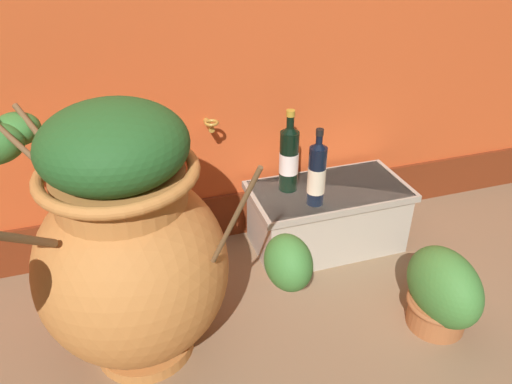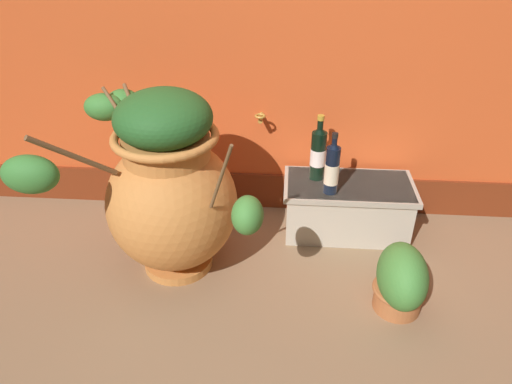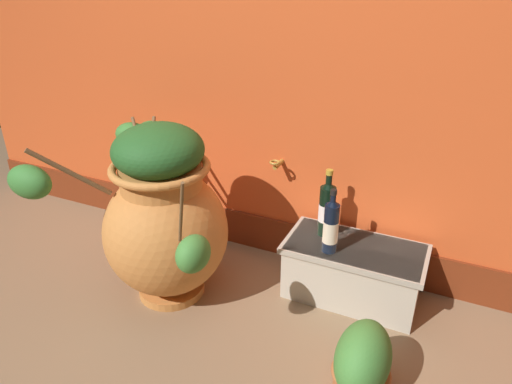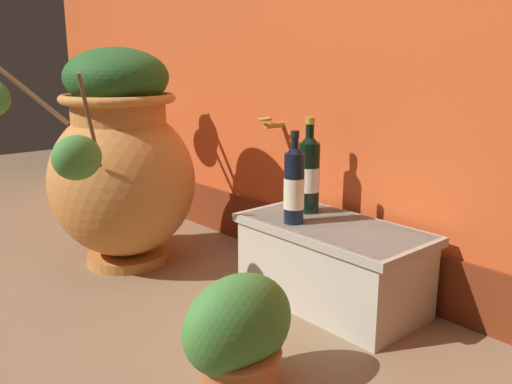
{
  "view_description": "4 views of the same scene",
  "coord_description": "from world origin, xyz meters",
  "px_view_note": "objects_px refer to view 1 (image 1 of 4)",
  "views": [
    {
      "loc": [
        -0.41,
        -0.7,
        1.33
      ],
      "look_at": [
        0.05,
        0.74,
        0.43
      ],
      "focal_mm": 34.19,
      "sensor_mm": 36.0,
      "label": 1
    },
    {
      "loc": [
        0.11,
        -1.22,
        1.52
      ],
      "look_at": [
        -0.04,
        0.69,
        0.34
      ],
      "focal_mm": 33.06,
      "sensor_mm": 36.0,
      "label": 2
    },
    {
      "loc": [
        0.78,
        -0.99,
        1.5
      ],
      "look_at": [
        -0.07,
        0.83,
        0.51
      ],
      "focal_mm": 32.31,
      "sensor_mm": 36.0,
      "label": 3
    },
    {
      "loc": [
        1.61,
        -0.48,
        0.85
      ],
      "look_at": [
        0.11,
        0.82,
        0.36
      ],
      "focal_mm": 38.35,
      "sensor_mm": 36.0,
      "label": 4
    }
  ],
  "objects_px": {
    "wine_bottle_left": "(317,173)",
    "wine_bottle_middle": "(289,157)",
    "terracotta_urn": "(127,246)",
    "potted_shrub": "(442,292)"
  },
  "relations": [
    {
      "from": "wine_bottle_left",
      "to": "wine_bottle_middle",
      "type": "distance_m",
      "value": 0.15
    },
    {
      "from": "terracotta_urn",
      "to": "wine_bottle_middle",
      "type": "height_order",
      "value": "terracotta_urn"
    },
    {
      "from": "wine_bottle_left",
      "to": "potted_shrub",
      "type": "xyz_separation_m",
      "value": [
        0.28,
        -0.48,
        -0.27
      ]
    },
    {
      "from": "wine_bottle_left",
      "to": "wine_bottle_middle",
      "type": "xyz_separation_m",
      "value": [
        -0.06,
        0.14,
        0.01
      ]
    },
    {
      "from": "terracotta_urn",
      "to": "potted_shrub",
      "type": "relative_size",
      "value": 2.97
    },
    {
      "from": "potted_shrub",
      "to": "wine_bottle_left",
      "type": "bearing_deg",
      "value": 120.68
    },
    {
      "from": "terracotta_urn",
      "to": "wine_bottle_left",
      "type": "xyz_separation_m",
      "value": [
        0.74,
        0.27,
        -0.01
      ]
    },
    {
      "from": "wine_bottle_left",
      "to": "terracotta_urn",
      "type": "bearing_deg",
      "value": -160.25
    },
    {
      "from": "wine_bottle_left",
      "to": "wine_bottle_middle",
      "type": "bearing_deg",
      "value": 114.38
    },
    {
      "from": "wine_bottle_left",
      "to": "potted_shrub",
      "type": "height_order",
      "value": "wine_bottle_left"
    }
  ]
}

